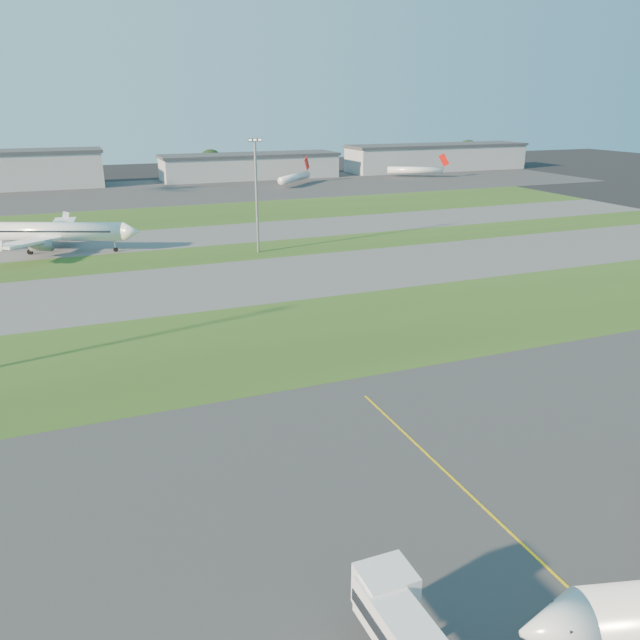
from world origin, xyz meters
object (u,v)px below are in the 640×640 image
mini_jet_far (416,170)px  light_mast_centre (256,188)px  mini_jet_near (295,177)px  airliner_taxiing (49,232)px

mini_jet_far → light_mast_centre: bearing=-105.2°
mini_jet_near → mini_jet_far: size_ratio=0.83×
airliner_taxiing → mini_jet_far: bearing=-124.3°
airliner_taxiing → mini_jet_near: 135.58m
airliner_taxiing → light_mast_centre: size_ratio=1.56×
mini_jet_near → light_mast_centre: 126.06m
mini_jet_near → mini_jet_far: (63.15, 7.68, 0.00)m
mini_jet_near → mini_jet_far: 63.61m
mini_jet_far → light_mast_centre: light_mast_centre is taller
mini_jet_far → airliner_taxiing: bearing=-119.2°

